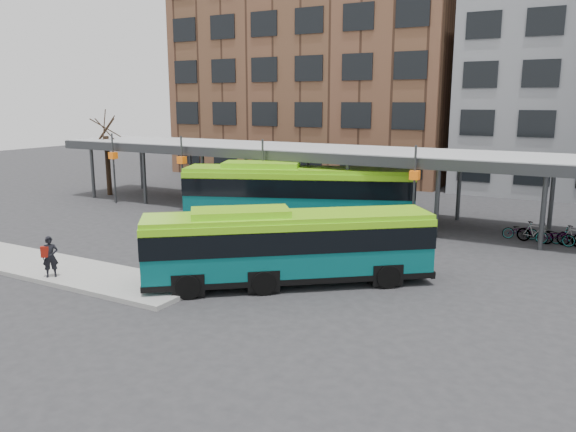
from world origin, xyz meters
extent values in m
plane|color=#28282B|center=(0.00, 0.00, 0.00)|extent=(120.00, 120.00, 0.00)
cube|color=gray|center=(-5.50, -3.00, 0.09)|extent=(14.00, 3.00, 0.18)
cube|color=#999B9E|center=(0.00, 13.00, 4.00)|extent=(40.00, 6.00, 0.35)
cube|color=#383A3D|center=(0.00, 10.00, 3.85)|extent=(40.00, 0.15, 0.55)
cylinder|color=#383A3D|center=(-18.00, 10.50, 1.90)|extent=(0.24, 0.24, 3.80)
cylinder|color=#383A3D|center=(-18.00, 15.50, 1.90)|extent=(0.24, 0.24, 3.80)
cylinder|color=#383A3D|center=(-13.00, 10.50, 1.90)|extent=(0.24, 0.24, 3.80)
cylinder|color=#383A3D|center=(-13.00, 15.50, 1.90)|extent=(0.24, 0.24, 3.80)
cylinder|color=#383A3D|center=(-8.00, 10.50, 1.90)|extent=(0.24, 0.24, 3.80)
cylinder|color=#383A3D|center=(-8.00, 15.50, 1.90)|extent=(0.24, 0.24, 3.80)
cylinder|color=#383A3D|center=(-3.00, 10.50, 1.90)|extent=(0.24, 0.24, 3.80)
cylinder|color=#383A3D|center=(-3.00, 15.50, 1.90)|extent=(0.24, 0.24, 3.80)
cylinder|color=#383A3D|center=(2.00, 10.50, 1.90)|extent=(0.24, 0.24, 3.80)
cylinder|color=#383A3D|center=(2.00, 15.50, 1.90)|extent=(0.24, 0.24, 3.80)
cylinder|color=#383A3D|center=(7.00, 10.50, 1.90)|extent=(0.24, 0.24, 3.80)
cylinder|color=#383A3D|center=(7.00, 15.50, 1.90)|extent=(0.24, 0.24, 3.80)
cylinder|color=#383A3D|center=(12.00, 10.50, 1.90)|extent=(0.24, 0.24, 3.80)
cylinder|color=#383A3D|center=(12.00, 15.50, 1.90)|extent=(0.24, 0.24, 3.80)
cylinder|color=#383A3D|center=(-15.00, 9.70, 2.40)|extent=(0.12, 0.12, 4.80)
cube|color=#D0580C|center=(-15.00, 9.70, 3.30)|extent=(0.45, 0.45, 0.45)
cylinder|color=#383A3D|center=(-9.00, 9.70, 2.40)|extent=(0.12, 0.12, 4.80)
cube|color=#D0580C|center=(-9.00, 9.70, 3.30)|extent=(0.45, 0.45, 0.45)
cylinder|color=#383A3D|center=(-3.00, 9.70, 2.40)|extent=(0.12, 0.12, 4.80)
cube|color=#D0580C|center=(-3.00, 9.70, 3.30)|extent=(0.45, 0.45, 0.45)
cylinder|color=#383A3D|center=(6.00, 9.70, 2.40)|extent=(0.12, 0.12, 4.80)
cube|color=#D0580C|center=(6.00, 9.70, 3.30)|extent=(0.45, 0.45, 0.45)
cylinder|color=black|center=(-18.00, 12.00, 2.20)|extent=(0.36, 0.36, 4.40)
cylinder|color=black|center=(-17.90, 12.00, 4.80)|extent=(0.08, 1.63, 1.59)
cylinder|color=black|center=(-18.00, 12.10, 4.80)|extent=(1.63, 0.13, 1.59)
cylinder|color=black|center=(-18.10, 11.99, 4.80)|extent=(0.15, 1.63, 1.59)
cylinder|color=black|center=(-18.00, 11.90, 4.80)|extent=(1.63, 0.10, 1.59)
cube|color=brown|center=(-10.00, 32.00, 11.00)|extent=(26.00, 14.00, 22.00)
cube|color=#075456|center=(3.95, 0.25, 1.46)|extent=(9.98, 8.57, 2.28)
cube|color=black|center=(3.95, 0.25, 1.91)|extent=(10.05, 8.64, 0.87)
cube|color=#79CE15|center=(3.95, 0.25, 2.69)|extent=(9.93, 8.50, 0.18)
cube|color=#79CE15|center=(2.53, -0.88, 2.87)|extent=(3.87, 3.55, 0.32)
cube|color=black|center=(3.95, 0.25, 0.43)|extent=(10.06, 8.65, 0.22)
cylinder|color=black|center=(7.50, 1.64, 0.46)|extent=(0.88, 0.78, 0.91)
cylinder|color=black|center=(6.12, 3.38, 0.46)|extent=(0.88, 0.78, 0.91)
cylinder|color=black|center=(3.79, -1.30, 0.46)|extent=(0.88, 0.78, 0.91)
cylinder|color=black|center=(2.41, 0.44, 0.46)|extent=(0.88, 0.78, 0.91)
cylinder|color=black|center=(1.64, -3.00, 0.46)|extent=(0.88, 0.78, 0.91)
cylinder|color=black|center=(0.27, -1.26, 0.46)|extent=(0.88, 0.78, 0.91)
cube|color=#075456|center=(-0.75, 9.91, 1.71)|extent=(12.92, 7.24, 2.68)
cube|color=black|center=(-0.75, 9.91, 2.25)|extent=(13.00, 7.32, 1.02)
cube|color=#79CE15|center=(-0.75, 9.91, 3.16)|extent=(12.88, 7.14, 0.21)
cube|color=#79CE15|center=(-2.74, 9.12, 3.37)|extent=(4.69, 3.37, 0.37)
cube|color=black|center=(-0.75, 9.91, 0.50)|extent=(13.01, 7.32, 0.26)
cylinder|color=black|center=(3.71, 10.28, 0.54)|extent=(1.11, 0.69, 1.07)
cylinder|color=black|center=(2.74, 12.71, 0.54)|extent=(1.11, 0.69, 1.07)
cylinder|color=black|center=(-1.46, 8.22, 0.54)|extent=(1.11, 0.69, 1.07)
cylinder|color=black|center=(-2.43, 10.65, 0.54)|extent=(1.11, 0.69, 1.07)
cylinder|color=black|center=(-4.45, 7.04, 0.54)|extent=(1.11, 0.69, 1.07)
cylinder|color=black|center=(-5.41, 9.46, 0.54)|extent=(1.11, 0.69, 1.07)
imported|color=black|center=(-4.37, -4.00, 1.00)|extent=(0.70, 0.70, 1.63)
cube|color=maroon|center=(-4.50, -4.12, 1.21)|extent=(0.34, 0.34, 0.44)
imported|color=slate|center=(10.88, 12.28, 0.45)|extent=(1.82, 1.00, 0.90)
imported|color=slate|center=(11.62, 11.86, 0.53)|extent=(1.81, 0.73, 1.06)
imported|color=slate|center=(12.55, 11.77, 0.48)|extent=(1.86, 0.72, 0.96)
imported|color=slate|center=(13.42, 11.82, 0.52)|extent=(1.81, 0.96, 1.05)
imported|color=slate|center=(13.17, 12.00, 0.46)|extent=(1.82, 0.81, 0.93)
camera|label=1|loc=(14.07, -17.98, 7.02)|focal=35.00mm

